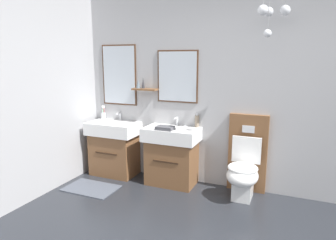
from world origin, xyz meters
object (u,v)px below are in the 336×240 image
at_px(toilet, 245,167).
at_px(soap_dispenser, 197,121).
at_px(toothbrush_cup, 103,115).
at_px(vanity_sink_right, 172,154).
at_px(vanity_sink_left, 115,147).
at_px(folded_hand_towel, 165,128).

relative_size(toilet, soap_dispenser, 5.16).
height_order(toilet, toothbrush_cup, toilet).
xyz_separation_m(vanity_sink_right, toothbrush_cup, (-1.19, 0.16, 0.43)).
bearing_deg(soap_dispenser, vanity_sink_left, -172.08).
xyz_separation_m(soap_dispenser, folded_hand_towel, (-0.33, -0.30, -0.06)).
relative_size(toilet, folded_hand_towel, 4.55).
distance_m(vanity_sink_left, folded_hand_towel, 0.96).
height_order(vanity_sink_left, toothbrush_cup, toothbrush_cup).
relative_size(vanity_sink_right, toilet, 0.78).
bearing_deg(folded_hand_towel, toilet, 7.41).
bearing_deg(vanity_sink_left, toothbrush_cup, 150.90).
bearing_deg(toilet, folded_hand_towel, -172.59).
xyz_separation_m(vanity_sink_left, soap_dispenser, (1.20, 0.17, 0.45)).
distance_m(soap_dispenser, folded_hand_towel, 0.45).
distance_m(vanity_sink_right, folded_hand_towel, 0.41).
bearing_deg(folded_hand_towel, soap_dispenser, 42.32).
bearing_deg(soap_dispenser, toilet, -14.16).
height_order(toilet, folded_hand_towel, toilet).
xyz_separation_m(vanity_sink_right, folded_hand_towel, (-0.04, -0.14, 0.39)).
relative_size(toothbrush_cup, folded_hand_towel, 0.92).
xyz_separation_m(toilet, toothbrush_cup, (-2.16, 0.16, 0.46)).
bearing_deg(toothbrush_cup, folded_hand_towel, -14.29).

